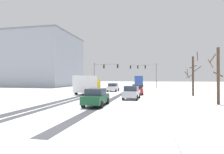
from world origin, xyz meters
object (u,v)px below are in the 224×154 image
object	(u,v)px
traffic_signal_far_left	(103,70)
car_dark_green_fourth	(96,97)
car_silver_third	(132,92)
traffic_signal_far_right	(145,70)
car_white_lead	(113,87)
bare_tree_sidewalk_mid	(193,75)
office_building_far_left_block	(37,61)
car_red_second	(137,89)
box_truck_delivery	(88,84)
bare_tree_sidewalk_near	(218,74)
bus_oncoming	(139,80)

from	to	relation	value
traffic_signal_far_left	car_dark_green_fourth	bearing A→B (deg)	-76.58
car_silver_third	traffic_signal_far_right	bearing A→B (deg)	87.77
car_dark_green_fourth	car_white_lead	bearing A→B (deg)	96.70
car_white_lead	car_dark_green_fourth	world-z (taller)	same
traffic_signal_far_left	bare_tree_sidewalk_mid	xyz separation A→B (m)	(17.78, -15.27, -1.53)
bare_tree_sidewalk_mid	office_building_far_left_block	xyz separation A→B (m)	(-44.16, 27.12, 5.51)
car_red_second	bare_tree_sidewalk_mid	bearing A→B (deg)	-4.97
car_white_lead	car_silver_third	xyz separation A→B (m)	(4.91, -12.78, 0.00)
bare_tree_sidewalk_mid	car_dark_green_fourth	bearing A→B (deg)	-131.48
car_silver_third	car_white_lead	bearing A→B (deg)	111.03
traffic_signal_far_right	box_truck_delivery	size ratio (longest dim) A/B	0.95
bare_tree_sidewalk_mid	office_building_far_left_block	bearing A→B (deg)	148.44
traffic_signal_far_left	bare_tree_sidewalk_near	bearing A→B (deg)	-53.49
car_silver_third	box_truck_delivery	bearing A→B (deg)	140.54
bus_oncoming	bare_tree_sidewalk_near	world-z (taller)	bare_tree_sidewalk_near
car_dark_green_fourth	bus_oncoming	xyz separation A→B (m)	(1.36, 45.09, 1.18)
box_truck_delivery	bare_tree_sidewalk_near	size ratio (longest dim) A/B	1.33
car_white_lead	car_silver_third	bearing A→B (deg)	-68.97
car_silver_third	bus_oncoming	xyz separation A→B (m)	(-1.30, 38.71, 1.18)
car_silver_third	bare_tree_sidewalk_mid	bearing A→B (deg)	36.27
traffic_signal_far_right	box_truck_delivery	xyz separation A→B (m)	(-9.04, -19.12, -3.19)
traffic_signal_far_right	car_silver_third	xyz separation A→B (m)	(-1.00, -25.74, -4.01)
car_red_second	bare_tree_sidewalk_near	world-z (taller)	bare_tree_sidewalk_near
bare_tree_sidewalk_mid	box_truck_delivery	bearing A→B (deg)	178.60
traffic_signal_far_right	bus_oncoming	world-z (taller)	traffic_signal_far_right
car_white_lead	bus_oncoming	distance (m)	26.21
bare_tree_sidewalk_near	office_building_far_left_block	distance (m)	57.74
car_dark_green_fourth	office_building_far_left_block	distance (m)	52.24
car_white_lead	bus_oncoming	size ratio (longest dim) A/B	0.37
car_white_lead	bus_oncoming	bearing A→B (deg)	82.06
bus_oncoming	car_white_lead	bearing A→B (deg)	-97.94
traffic_signal_far_right	car_silver_third	size ratio (longest dim) A/B	1.70
car_white_lead	car_silver_third	distance (m)	13.70
car_red_second	car_dark_green_fourth	distance (m)	13.62
box_truck_delivery	car_red_second	bearing A→B (deg)	2.15
car_dark_green_fourth	bus_oncoming	world-z (taller)	bus_oncoming
bare_tree_sidewalk_near	bus_oncoming	bearing A→B (deg)	103.63
car_silver_third	office_building_far_left_block	bearing A→B (deg)	136.96
car_white_lead	bare_tree_sidewalk_mid	bearing A→B (deg)	-26.16
bus_oncoming	traffic_signal_far_right	bearing A→B (deg)	-79.94
traffic_signal_far_right	car_dark_green_fourth	size ratio (longest dim) A/B	1.72
bare_tree_sidewalk_mid	car_red_second	bearing A→B (deg)	175.03
car_red_second	car_white_lead	bearing A→B (deg)	131.47
car_white_lead	box_truck_delivery	bearing A→B (deg)	-116.84
car_dark_green_fourth	box_truck_delivery	xyz separation A→B (m)	(-5.37, 12.99, 0.82)
car_dark_green_fourth	bare_tree_sidewalk_mid	xyz separation A→B (m)	(11.13, 12.59, 2.31)
car_white_lead	car_red_second	xyz separation A→B (m)	(5.18, -5.86, 0.00)
bus_oncoming	bare_tree_sidewalk_near	bearing A→B (deg)	-76.37
traffic_signal_far_left	bare_tree_sidewalk_near	world-z (taller)	traffic_signal_far_left
traffic_signal_far_right	car_silver_third	bearing A→B (deg)	-92.23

